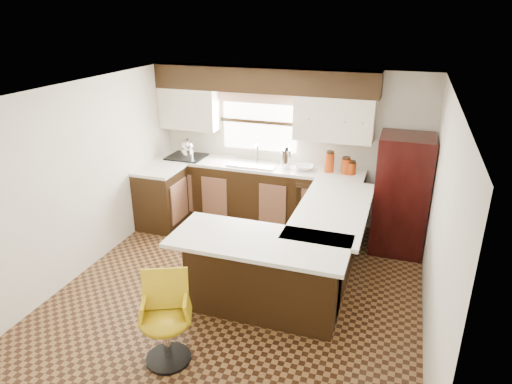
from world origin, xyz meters
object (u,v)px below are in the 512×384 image
(peninsula_long, at_px, (327,243))
(peninsula_return, at_px, (263,276))
(bar_chair, at_px, (165,322))
(refrigerator, at_px, (402,195))

(peninsula_long, bearing_deg, peninsula_return, -118.30)
(bar_chair, bearing_deg, peninsula_long, 36.64)
(peninsula_long, relative_size, refrigerator, 1.18)
(peninsula_return, bearing_deg, peninsula_long, 61.70)
(peninsula_return, xyz_separation_m, refrigerator, (1.35, 1.98, 0.38))
(peninsula_long, relative_size, peninsula_return, 1.18)
(peninsula_return, xyz_separation_m, bar_chair, (-0.63, -1.05, -0.00))
(peninsula_return, distance_m, bar_chair, 1.23)
(refrigerator, bearing_deg, peninsula_return, -124.26)
(peninsula_return, height_order, bar_chair, peninsula_return)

